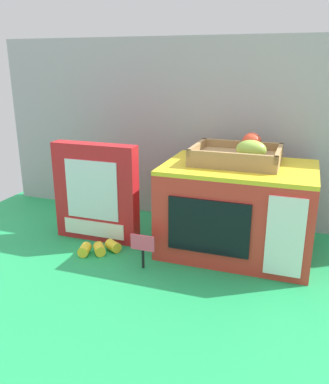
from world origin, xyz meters
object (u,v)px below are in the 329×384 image
food_groups_crate (240,155)px  loose_toy_banana (99,248)px  price_sign (143,246)px  toy_microwave (237,209)px  cookie_set_box (96,193)px

food_groups_crate → loose_toy_banana: 0.50m
food_groups_crate → price_sign: (-0.22, -0.23, -0.23)m
toy_microwave → loose_toy_banana: (-0.38, -0.16, -0.12)m
cookie_set_box → price_sign: bearing=-32.6°
loose_toy_banana → cookie_set_box: bearing=119.8°
toy_microwave → price_sign: 0.31m
toy_microwave → loose_toy_banana: toy_microwave is taller
loose_toy_banana → toy_microwave: bearing=22.5°
toy_microwave → loose_toy_banana: size_ratio=3.71×
food_groups_crate → price_sign: size_ratio=2.52×
toy_microwave → price_sign: (-0.22, -0.20, -0.07)m
loose_toy_banana → food_groups_crate: bearing=26.2°
food_groups_crate → price_sign: bearing=-133.8°
cookie_set_box → price_sign: size_ratio=3.15×
toy_microwave → cookie_set_box: (-0.44, -0.06, 0.02)m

